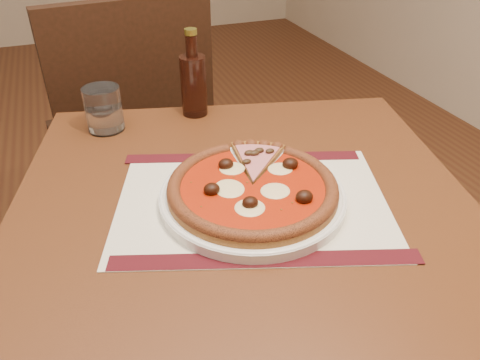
# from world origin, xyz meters

# --- Properties ---
(table) EXTENTS (0.97, 0.97, 0.75)m
(table) POSITION_xyz_m (0.62, -0.71, 0.65)
(table) COLOR #5E3016
(table) RESTS_ON ground
(chair_far) EXTENTS (0.51, 0.51, 0.96)m
(chair_far) POSITION_xyz_m (0.53, 0.04, 0.55)
(chair_far) COLOR black
(chair_far) RESTS_ON ground
(placemat) EXTENTS (0.54, 0.46, 0.00)m
(placemat) POSITION_xyz_m (0.64, -0.72, 0.75)
(placemat) COLOR white
(placemat) RESTS_ON table
(plate) EXTENTS (0.32, 0.32, 0.02)m
(plate) POSITION_xyz_m (0.64, -0.72, 0.76)
(plate) COLOR white
(plate) RESTS_ON placemat
(pizza) EXTENTS (0.29, 0.29, 0.04)m
(pizza) POSITION_xyz_m (0.64, -0.72, 0.78)
(pizza) COLOR #9B6025
(pizza) RESTS_ON plate
(ham_slice) EXTENTS (0.11, 0.15, 0.02)m
(ham_slice) POSITION_xyz_m (0.69, -0.63, 0.78)
(ham_slice) COLOR #9B6025
(ham_slice) RESTS_ON plate
(water_glass) EXTENTS (0.09, 0.09, 0.10)m
(water_glass) POSITION_xyz_m (0.44, -0.35, 0.80)
(water_glass) COLOR white
(water_glass) RESTS_ON table
(bottle) EXTENTS (0.06, 0.06, 0.20)m
(bottle) POSITION_xyz_m (0.64, -0.34, 0.83)
(bottle) COLOR #36150D
(bottle) RESTS_ON table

